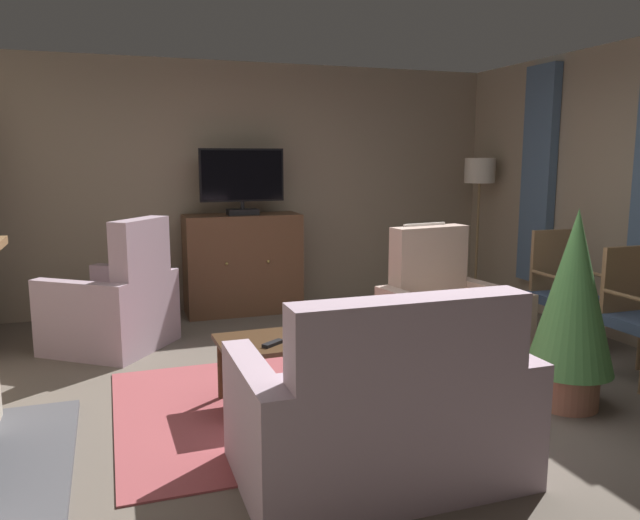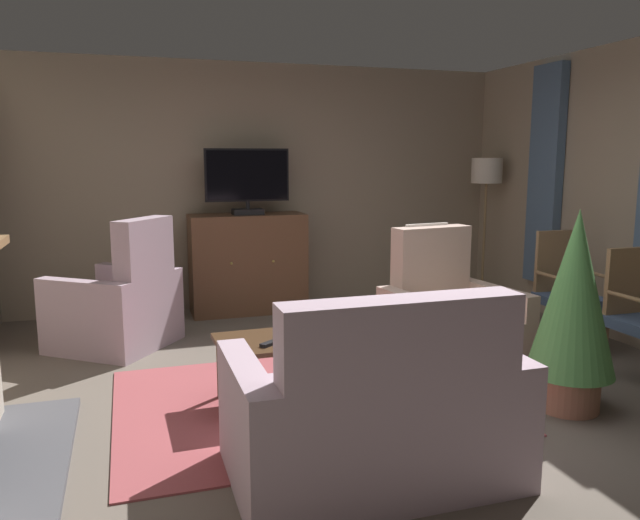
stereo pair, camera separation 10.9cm
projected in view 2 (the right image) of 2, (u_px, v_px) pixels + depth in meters
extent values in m
cube|color=#665B51|center=(362.00, 404.00, 4.26)|extent=(6.07, 6.63, 0.04)
cube|color=gray|center=(264.00, 186.00, 6.93)|extent=(6.07, 0.10, 2.66)
cube|color=slate|center=(545.00, 176.00, 6.41)|extent=(0.10, 0.44, 2.24)
cube|color=#9E474C|center=(303.00, 400.00, 4.25)|extent=(2.49, 1.93, 0.01)
cube|color=#4C4C51|center=(20.00, 466.00, 3.32)|extent=(0.50, 1.76, 0.04)
cube|color=#402A1C|center=(249.00, 309.00, 6.73)|extent=(1.16, 0.43, 0.06)
cube|color=brown|center=(248.00, 263.00, 6.65)|extent=(1.22, 0.49, 1.06)
sphere|color=tan|center=(231.00, 263.00, 6.33)|extent=(0.03, 0.03, 0.03)
sphere|color=tan|center=(273.00, 261.00, 6.46)|extent=(0.03, 0.03, 0.03)
cube|color=black|center=(248.00, 212.00, 6.51)|extent=(0.32, 0.20, 0.06)
cylinder|color=black|center=(248.00, 205.00, 6.50)|extent=(0.04, 0.04, 0.08)
cube|color=black|center=(247.00, 175.00, 6.45)|extent=(0.88, 0.05, 0.55)
cube|color=black|center=(248.00, 175.00, 6.42)|extent=(0.84, 0.01, 0.51)
cube|color=#422B19|center=(299.00, 339.00, 4.18)|extent=(1.11, 0.58, 0.03)
cylinder|color=#422B19|center=(355.00, 354.00, 4.59)|extent=(0.04, 0.04, 0.43)
cylinder|color=#422B19|center=(220.00, 369.00, 4.27)|extent=(0.04, 0.04, 0.43)
cylinder|color=#422B19|center=(380.00, 374.00, 4.16)|extent=(0.04, 0.04, 0.43)
cylinder|color=#422B19|center=(233.00, 392.00, 3.84)|extent=(0.04, 0.04, 0.43)
cube|color=black|center=(271.00, 343.00, 4.00)|extent=(0.17, 0.14, 0.02)
cube|color=#AD93A3|center=(370.00, 434.00, 3.25)|extent=(1.15, 0.91, 0.44)
cube|color=#AD93A3|center=(401.00, 361.00, 2.83)|extent=(1.15, 0.20, 0.59)
cube|color=#AD93A3|center=(247.00, 430.00, 3.04)|extent=(0.15, 0.91, 0.66)
cube|color=#AD93A3|center=(480.00, 399.00, 3.43)|extent=(0.15, 0.91, 0.66)
cube|color=slate|center=(367.00, 382.00, 3.04)|extent=(0.36, 0.13, 0.36)
cube|color=#AD93A3|center=(114.00, 321.00, 5.47)|extent=(1.07, 1.02, 0.46)
cube|color=#AD93A3|center=(144.00, 259.00, 5.26)|extent=(0.52, 0.60, 0.69)
cube|color=#AD93A3|center=(84.00, 320.00, 5.10)|extent=(0.77, 0.63, 0.66)
cube|color=#AD93A3|center=(140.00, 300.00, 5.80)|extent=(0.77, 0.63, 0.66)
cube|color=#BC9E8E|center=(454.00, 343.00, 4.86)|extent=(0.78, 0.93, 0.43)
cube|color=#BC9E8E|center=(431.00, 267.00, 5.06)|extent=(0.68, 0.27, 0.67)
cube|color=#BC9E8E|center=(494.00, 325.00, 5.01)|extent=(0.25, 0.85, 0.63)
cube|color=#BC9E8E|center=(412.00, 337.00, 4.67)|extent=(0.25, 0.85, 0.63)
cube|color=white|center=(427.00, 238.00, 5.09)|extent=(0.41, 0.08, 0.24)
cube|color=#93704C|center=(629.00, 283.00, 4.66)|extent=(0.41, 0.04, 0.54)
cylinder|color=#93704C|center=(603.00, 352.00, 4.67)|extent=(0.04, 0.04, 0.41)
cylinder|color=#93704C|center=(628.00, 297.00, 4.41)|extent=(0.03, 0.37, 0.03)
cube|color=#42567A|center=(571.00, 300.00, 5.27)|extent=(0.49, 0.50, 0.08)
cube|color=#93704C|center=(557.00, 263.00, 5.44)|extent=(0.43, 0.06, 0.58)
cylinder|color=#93704C|center=(564.00, 337.00, 5.06)|extent=(0.04, 0.04, 0.41)
cylinder|color=#93704C|center=(607.00, 333.00, 5.17)|extent=(0.04, 0.04, 0.41)
cylinder|color=#93704C|center=(534.00, 324.00, 5.46)|extent=(0.04, 0.04, 0.41)
cylinder|color=#93704C|center=(574.00, 321.00, 5.57)|extent=(0.04, 0.04, 0.41)
cylinder|color=#93704C|center=(595.00, 274.00, 5.29)|extent=(0.05, 0.38, 0.03)
cylinder|color=#93704C|center=(551.00, 276.00, 5.18)|extent=(0.05, 0.38, 0.03)
cylinder|color=#99664C|center=(568.00, 390.00, 4.12)|extent=(0.40, 0.40, 0.25)
cone|color=#4C8E47|center=(575.00, 292.00, 4.01)|extent=(0.56, 0.56, 1.09)
cylinder|color=#4C4233|center=(481.00, 298.00, 7.28)|extent=(0.24, 0.24, 0.04)
cylinder|color=olive|center=(484.00, 242.00, 7.17)|extent=(0.03, 0.03, 1.36)
cylinder|color=beige|center=(487.00, 171.00, 7.04)|extent=(0.35, 0.35, 0.28)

